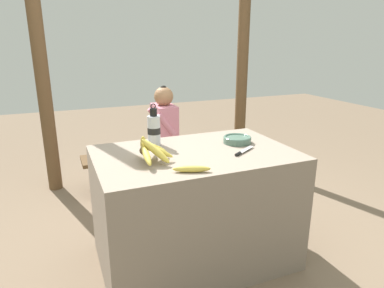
{
  "coord_description": "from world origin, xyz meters",
  "views": [
    {
      "loc": [
        -0.82,
        -1.94,
        1.49
      ],
      "look_at": [
        0.0,
        0.05,
        0.83
      ],
      "focal_mm": 32.0,
      "sensor_mm": 36.0,
      "label": 1
    }
  ],
  "objects_px": {
    "banana_bunch_ripe": "(151,149)",
    "banana_bunch_green": "(208,140)",
    "knife": "(242,152)",
    "support_post_far": "(243,50)",
    "wooden_bench": "(164,155)",
    "seated_vendor": "(160,131)",
    "water_bottle": "(154,129)",
    "serving_bowl": "(237,139)",
    "support_post_near": "(39,52)",
    "loose_banana_front": "(192,169)"
  },
  "relations": [
    {
      "from": "loose_banana_front",
      "to": "wooden_bench",
      "type": "bearing_deg",
      "value": 77.56
    },
    {
      "from": "loose_banana_front",
      "to": "seated_vendor",
      "type": "relative_size",
      "value": 0.2
    },
    {
      "from": "loose_banana_front",
      "to": "wooden_bench",
      "type": "distance_m",
      "value": 1.75
    },
    {
      "from": "wooden_bench",
      "to": "seated_vendor",
      "type": "relative_size",
      "value": 1.58
    },
    {
      "from": "knife",
      "to": "wooden_bench",
      "type": "xyz_separation_m",
      "value": [
        -0.06,
        1.46,
        -0.48
      ]
    },
    {
      "from": "wooden_bench",
      "to": "banana_bunch_green",
      "type": "height_order",
      "value": "banana_bunch_green"
    },
    {
      "from": "wooden_bench",
      "to": "seated_vendor",
      "type": "xyz_separation_m",
      "value": [
        -0.05,
        -0.03,
        0.28
      ]
    },
    {
      "from": "wooden_bench",
      "to": "support_post_near",
      "type": "xyz_separation_m",
      "value": [
        -1.1,
        0.33,
        1.06
      ]
    },
    {
      "from": "banana_bunch_green",
      "to": "serving_bowl",
      "type": "bearing_deg",
      "value": -105.73
    },
    {
      "from": "banana_bunch_ripe",
      "to": "water_bottle",
      "type": "distance_m",
      "value": 0.34
    },
    {
      "from": "water_bottle",
      "to": "knife",
      "type": "bearing_deg",
      "value": -39.99
    },
    {
      "from": "serving_bowl",
      "to": "water_bottle",
      "type": "relative_size",
      "value": 0.68
    },
    {
      "from": "knife",
      "to": "support_post_far",
      "type": "distance_m",
      "value": 2.16
    },
    {
      "from": "support_post_far",
      "to": "banana_bunch_ripe",
      "type": "bearing_deg",
      "value": -133.07
    },
    {
      "from": "banana_bunch_ripe",
      "to": "wooden_bench",
      "type": "xyz_separation_m",
      "value": [
        0.52,
        1.4,
        -0.55
      ]
    },
    {
      "from": "banana_bunch_ripe",
      "to": "banana_bunch_green",
      "type": "relative_size",
      "value": 1.23
    },
    {
      "from": "banana_bunch_ripe",
      "to": "knife",
      "type": "distance_m",
      "value": 0.59
    },
    {
      "from": "serving_bowl",
      "to": "knife",
      "type": "height_order",
      "value": "serving_bowl"
    },
    {
      "from": "water_bottle",
      "to": "wooden_bench",
      "type": "relative_size",
      "value": 0.17
    },
    {
      "from": "serving_bowl",
      "to": "loose_banana_front",
      "type": "bearing_deg",
      "value": -142.1
    },
    {
      "from": "loose_banana_front",
      "to": "banana_bunch_ripe",
      "type": "bearing_deg",
      "value": 122.62
    },
    {
      "from": "support_post_near",
      "to": "support_post_far",
      "type": "distance_m",
      "value": 2.19
    },
    {
      "from": "serving_bowl",
      "to": "loose_banana_front",
      "type": "relative_size",
      "value": 0.94
    },
    {
      "from": "serving_bowl",
      "to": "seated_vendor",
      "type": "bearing_deg",
      "value": 98.98
    },
    {
      "from": "banana_bunch_ripe",
      "to": "seated_vendor",
      "type": "bearing_deg",
      "value": 70.76
    },
    {
      "from": "water_bottle",
      "to": "seated_vendor",
      "type": "relative_size",
      "value": 0.27
    },
    {
      "from": "banana_bunch_ripe",
      "to": "banana_bunch_green",
      "type": "xyz_separation_m",
      "value": [
        1.02,
        1.39,
        -0.43
      ]
    },
    {
      "from": "knife",
      "to": "seated_vendor",
      "type": "xyz_separation_m",
      "value": [
        -0.11,
        1.43,
        -0.2
      ]
    },
    {
      "from": "knife",
      "to": "loose_banana_front",
      "type": "bearing_deg",
      "value": 170.45
    },
    {
      "from": "seated_vendor",
      "to": "support_post_near",
      "type": "bearing_deg",
      "value": -18.7
    },
    {
      "from": "banana_bunch_green",
      "to": "banana_bunch_ripe",
      "type": "bearing_deg",
      "value": -126.19
    },
    {
      "from": "banana_bunch_ripe",
      "to": "knife",
      "type": "height_order",
      "value": "banana_bunch_ripe"
    },
    {
      "from": "banana_bunch_ripe",
      "to": "wooden_bench",
      "type": "distance_m",
      "value": 1.59
    },
    {
      "from": "water_bottle",
      "to": "seated_vendor",
      "type": "bearing_deg",
      "value": 70.84
    },
    {
      "from": "serving_bowl",
      "to": "banana_bunch_green",
      "type": "distance_m",
      "value": 1.35
    },
    {
      "from": "support_post_far",
      "to": "seated_vendor",
      "type": "bearing_deg",
      "value": -162.24
    },
    {
      "from": "banana_bunch_ripe",
      "to": "seated_vendor",
      "type": "xyz_separation_m",
      "value": [
        0.48,
        1.36,
        -0.27
      ]
    },
    {
      "from": "banana_bunch_ripe",
      "to": "serving_bowl",
      "type": "bearing_deg",
      "value": 12.45
    },
    {
      "from": "wooden_bench",
      "to": "support_post_far",
      "type": "height_order",
      "value": "support_post_far"
    },
    {
      "from": "water_bottle",
      "to": "support_post_near",
      "type": "relative_size",
      "value": 0.1
    },
    {
      "from": "support_post_near",
      "to": "water_bottle",
      "type": "bearing_deg",
      "value": -63.95
    },
    {
      "from": "support_post_near",
      "to": "support_post_far",
      "type": "xyz_separation_m",
      "value": [
        2.19,
        0.0,
        0.0
      ]
    },
    {
      "from": "serving_bowl",
      "to": "support_post_near",
      "type": "height_order",
      "value": "support_post_near"
    },
    {
      "from": "knife",
      "to": "support_post_far",
      "type": "xyz_separation_m",
      "value": [
        1.04,
        1.8,
        0.58
      ]
    },
    {
      "from": "knife",
      "to": "support_post_near",
      "type": "relative_size",
      "value": 0.07
    },
    {
      "from": "banana_bunch_ripe",
      "to": "support_post_far",
      "type": "relative_size",
      "value": 0.12
    },
    {
      "from": "water_bottle",
      "to": "support_post_near",
      "type": "distance_m",
      "value": 1.64
    },
    {
      "from": "knife",
      "to": "support_post_near",
      "type": "height_order",
      "value": "support_post_near"
    },
    {
      "from": "seated_vendor",
      "to": "water_bottle",
      "type": "bearing_deg",
      "value": 71.35
    },
    {
      "from": "knife",
      "to": "serving_bowl",
      "type": "bearing_deg",
      "value": 35.28
    }
  ]
}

